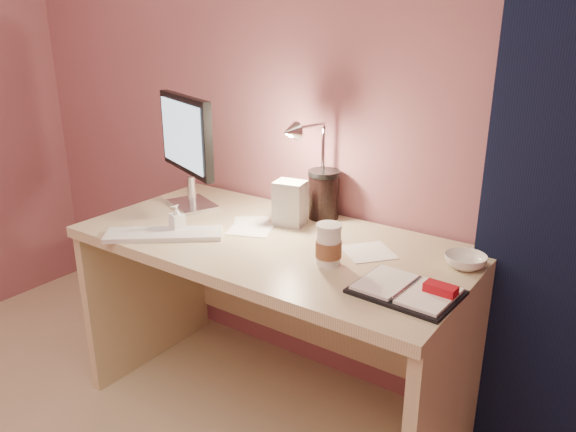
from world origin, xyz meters
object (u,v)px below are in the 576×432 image
Objects in this scene: keyboard at (164,234)px; lotion_bottle at (177,219)px; planner at (409,290)px; desk at (285,288)px; dark_jar at (324,197)px; product_box at (290,203)px; desk_lamp at (316,161)px; coffee_cup at (329,246)px; bowl at (465,261)px; monitor at (188,142)px.

lotion_bottle reaches higher than keyboard.
planner is 2.90× the size of lotion_bottle.
desk is 0.49m from keyboard.
desk is 8.30× the size of dark_jar.
desk is at bearing 1.76° from keyboard.
product_box is 0.43× the size of desk_lamp.
desk_lamp is (0.37, 0.36, 0.19)m from lotion_bottle.
product_box reaches higher than desk.
product_box is (-0.31, 0.23, 0.02)m from coffee_cup.
lotion_bottle is (0.01, 0.06, 0.04)m from keyboard.
desk_lamp is (-0.59, 0.06, 0.22)m from bowl.
desk_lamp reaches higher than lotion_bottle.
product_box reaches higher than lotion_bottle.
lotion_bottle is at bearing -119.17° from desk_lamp.
keyboard reaches higher than desk.
desk is 10.42× the size of coffee_cup.
planner is at bearing -35.61° from product_box.
bowl is at bearing 7.17° from desk.
keyboard is 2.45× the size of product_box.
product_box is (0.29, 0.30, 0.03)m from lotion_bottle.
monitor reaches higher than product_box.
desk is at bearing -97.91° from dark_jar.
product_box is (-0.06, -0.14, -0.00)m from dark_jar.
planner reaches higher than bowl.
coffee_cup is 0.41m from desk_lamp.
dark_jar reaches higher than lotion_bottle.
planner is 0.68m from dark_jar.
dark_jar is (-0.53, 0.41, 0.07)m from planner.
planner is 0.66m from desk_lamp.
coffee_cup is 0.38m from product_box.
dark_jar is (-0.24, 0.36, 0.02)m from coffee_cup.
desk is at bearing -172.83° from bowl.
desk is 0.38m from dark_jar.
product_box is (0.30, 0.36, 0.08)m from keyboard.
lotion_bottle reaches higher than planner.
lotion_bottle is at bearing -145.71° from desk.
desk_lamp is at bearing 44.29° from lotion_bottle.
desk is at bearing 19.77° from monitor.
bowl is 1.28× the size of lotion_bottle.
product_box reaches higher than bowl.
desk is 3.61× the size of desk_lamp.
bowl is at bearing 78.43° from planner.
coffee_cup is at bearing -34.39° from desk_lamp.
desk is 3.42× the size of keyboard.
bowl is 0.63m from desk_lamp.
lotion_bottle is 0.61× the size of product_box.
coffee_cup is at bearing -26.09° from keyboard.
planner is at bearing -37.20° from dark_jar.
keyboard is 2.43× the size of dark_jar.
lotion_bottle is at bearing -34.13° from monitor.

